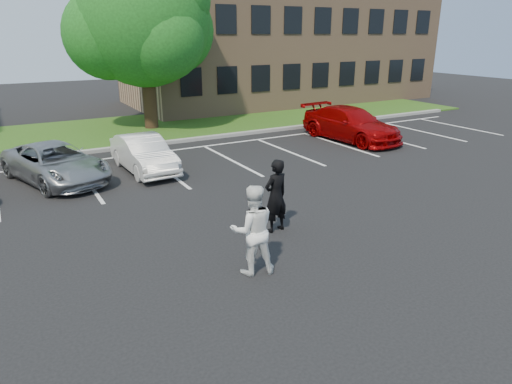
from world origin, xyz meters
TOP-DOWN VIEW (x-y plane):
  - ground_plane at (0.00, 0.00)m, footprint 90.00×90.00m
  - curb at (0.00, 12.00)m, footprint 40.00×0.30m
  - grass_strip at (0.00, 16.00)m, footprint 44.00×8.00m
  - stall_lines at (1.40, 8.95)m, footprint 34.00×5.36m
  - office_building at (14.00, 21.99)m, footprint 22.40×10.40m
  - tree at (2.03, 15.85)m, footprint 7.80×7.20m
  - man_black_suit at (0.69, 1.20)m, footprint 0.77×0.57m
  - man_white_shirt at (-0.88, -0.40)m, footprint 1.12×0.97m
  - car_silver_minivan at (-3.68, 8.50)m, footprint 3.54×5.15m
  - car_white_sedan at (-0.68, 8.22)m, footprint 1.59×4.07m
  - car_red_compact at (9.42, 8.45)m, footprint 2.65×5.50m

SIDE VIEW (x-z plane):
  - ground_plane at x=0.00m, z-range 0.00..0.00m
  - stall_lines at x=1.40m, z-range 0.00..0.01m
  - grass_strip at x=0.00m, z-range 0.00..0.08m
  - curb at x=0.00m, z-range 0.00..0.15m
  - car_silver_minivan at x=-3.68m, z-range 0.00..1.31m
  - car_white_sedan at x=-0.68m, z-range 0.00..1.32m
  - car_red_compact at x=9.42m, z-range 0.00..1.54m
  - man_black_suit at x=0.69m, z-range 0.00..1.93m
  - man_white_shirt at x=-0.88m, z-range 0.00..1.98m
  - office_building at x=14.00m, z-range 0.01..8.31m
  - tree at x=2.03m, z-range 0.95..9.75m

